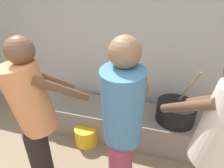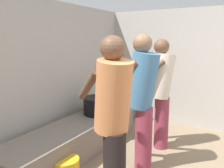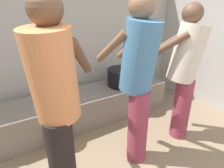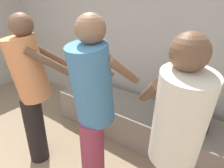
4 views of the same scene
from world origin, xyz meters
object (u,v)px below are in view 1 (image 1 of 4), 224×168
at_px(cook_in_cream_shirt, 218,148).
at_px(bucket_yellow_plastic, 86,135).
at_px(cook_in_orange_shirt, 34,116).
at_px(cook_in_blue_shirt, 122,126).
at_px(cooking_pot_main, 176,111).

height_order(cook_in_cream_shirt, bucket_yellow_plastic, cook_in_cream_shirt).
relative_size(cook_in_orange_shirt, cook_in_blue_shirt, 0.98).
relative_size(cooking_pot_main, cook_in_cream_shirt, 0.46).
bearing_deg(cook_in_orange_shirt, cooking_pot_main, 37.73).
bearing_deg(cooking_pot_main, bucket_yellow_plastic, -165.54).
distance_m(cooking_pot_main, cook_in_orange_shirt, 1.60).
bearing_deg(cook_in_cream_shirt, cook_in_blue_shirt, -179.67).
xyz_separation_m(cook_in_blue_shirt, bucket_yellow_plastic, (-0.63, 0.61, -0.79)).
relative_size(cooking_pot_main, cook_in_blue_shirt, 0.44).
height_order(cooking_pot_main, cook_in_blue_shirt, cook_in_blue_shirt).
bearing_deg(cook_in_orange_shirt, cook_in_blue_shirt, 4.27).
bearing_deg(cook_in_blue_shirt, bucket_yellow_plastic, 135.91).
xyz_separation_m(cooking_pot_main, cook_in_orange_shirt, (-1.24, -0.96, 0.35)).
height_order(cook_in_cream_shirt, cook_in_blue_shirt, cook_in_blue_shirt).
relative_size(cook_in_orange_shirt, bucket_yellow_plastic, 5.12).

